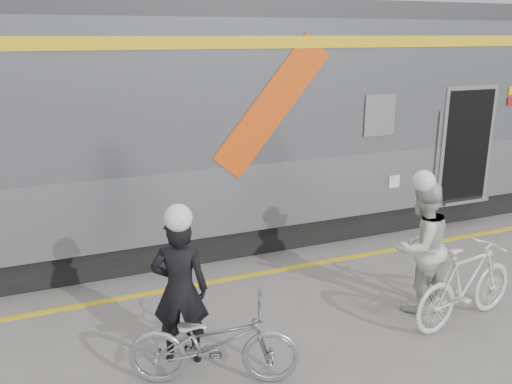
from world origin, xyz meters
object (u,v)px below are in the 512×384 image
man (180,290)px  bicycle_left (214,342)px  woman (421,247)px  bicycle_right (466,284)px

man → bicycle_left: bearing=132.2°
man → woman: 3.23m
woman → bicycle_left: bearing=0.1°
woman → bicycle_right: 0.72m
bicycle_left → woman: woman is taller
bicycle_left → bicycle_right: bicycle_right is taller
bicycle_right → man: bearing=71.1°
bicycle_right → woman: bearing=19.5°
woman → man: bearing=-10.2°
man → bicycle_left: (0.20, -0.55, -0.39)m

